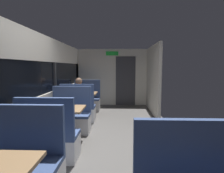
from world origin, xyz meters
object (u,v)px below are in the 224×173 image
seated_passenger (79,102)px  dining_table_far_window (83,96)px  bench_far_window_facing_end (79,110)px  coffee_cup_primary (80,91)px  bench_mid_window_facing_end (49,141)px  bench_far_window_facing_entry (87,101)px  dining_table_mid_window (62,113)px  bench_near_window_facing_entry (23,169)px  bench_mid_window_facing_entry (71,118)px

seated_passenger → dining_table_far_window: bearing=90.0°
bench_far_window_facing_end → coffee_cup_primary: (-0.09, 0.73, 0.46)m
bench_mid_window_facing_end → bench_far_window_facing_entry: same height
bench_mid_window_facing_end → dining_table_far_window: 3.00m
dining_table_mid_window → bench_mid_window_facing_end: 0.77m
bench_far_window_facing_end → dining_table_mid_window: bearing=-90.0°
dining_table_mid_window → bench_mid_window_facing_end: bench_mid_window_facing_end is taller
bench_mid_window_facing_end → bench_far_window_facing_end: (0.00, 2.29, 0.00)m
bench_far_window_facing_end → bench_far_window_facing_entry: 1.40m
dining_table_mid_window → dining_table_far_window: size_ratio=1.00×
bench_mid_window_facing_end → seated_passenger: (0.00, 2.36, 0.21)m
bench_near_window_facing_entry → coffee_cup_primary: bearing=91.4°
bench_far_window_facing_entry → seated_passenger: size_ratio=0.87×
bench_near_window_facing_entry → bench_far_window_facing_entry: 4.57m
bench_far_window_facing_end → seated_passenger: seated_passenger is taller
bench_near_window_facing_entry → seated_passenger: 3.26m
bench_mid_window_facing_entry → bench_far_window_facing_end: size_ratio=1.00×
seated_passenger → coffee_cup_primary: (-0.09, 0.65, 0.25)m
dining_table_mid_window → seated_passenger: bearing=90.0°
bench_mid_window_facing_entry → seated_passenger: seated_passenger is taller
dining_table_mid_window → bench_far_window_facing_end: bearing=90.0°
bench_mid_window_facing_entry → dining_table_far_window: (0.00, 1.59, 0.31)m
dining_table_far_window → bench_far_window_facing_end: bearing=-90.0°
bench_mid_window_facing_end → bench_far_window_facing_entry: (0.00, 3.69, 0.00)m
dining_table_mid_window → bench_mid_window_facing_end: bearing=-90.0°
dining_table_mid_window → bench_mid_window_facing_entry: 0.77m
bench_mid_window_facing_end → bench_mid_window_facing_entry: (0.00, 1.40, 0.00)m
seated_passenger → bench_near_window_facing_entry: bearing=-90.0°
bench_near_window_facing_entry → bench_far_window_facing_end: same height
bench_near_window_facing_entry → bench_mid_window_facing_end: (0.00, 0.89, 0.00)m
bench_mid_window_facing_end → coffee_cup_primary: bench_mid_window_facing_end is taller
bench_mid_window_facing_entry → dining_table_far_window: size_ratio=1.22×
coffee_cup_primary → dining_table_far_window: bearing=-15.5°
bench_far_window_facing_entry → bench_far_window_facing_end: bearing=-90.0°
seated_passenger → coffee_cup_primary: 0.70m
bench_mid_window_facing_entry → seated_passenger: size_ratio=0.87×
bench_mid_window_facing_end → seated_passenger: 2.37m
dining_table_mid_window → bench_near_window_facing_entry: bearing=-90.0°
seated_passenger → dining_table_mid_window: bearing=-90.0°
seated_passenger → coffee_cup_primary: bearing=98.2°
bench_mid_window_facing_entry → bench_far_window_facing_entry: (0.00, 2.29, 0.00)m
bench_far_window_facing_end → bench_mid_window_facing_end: bearing=-90.0°
bench_near_window_facing_entry → coffee_cup_primary: 3.93m
bench_near_window_facing_entry → seated_passenger: (0.00, 3.25, 0.21)m
bench_mid_window_facing_entry → coffee_cup_primary: 1.68m
bench_near_window_facing_entry → bench_mid_window_facing_entry: same height
bench_mid_window_facing_entry → bench_far_window_facing_end: 0.89m
bench_mid_window_facing_end → bench_mid_window_facing_entry: same height
bench_mid_window_facing_entry → bench_far_window_facing_entry: bearing=90.0°
bench_far_window_facing_entry → coffee_cup_primary: bench_far_window_facing_entry is taller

